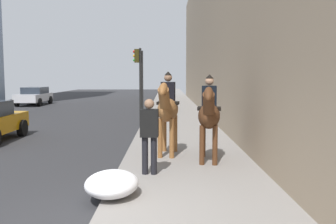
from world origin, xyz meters
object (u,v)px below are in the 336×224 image
object	(u,v)px
mounted_horse_far	(209,114)
car_mid_lane	(34,96)
pedestrian_greeting	(149,131)
traffic_light_near_curb	(139,72)
traffic_light_far_curb	(141,70)
mounted_horse_near	(168,109)

from	to	relation	value
mounted_horse_far	car_mid_lane	world-z (taller)	mounted_horse_far
mounted_horse_far	pedestrian_greeting	bearing A→B (deg)	-42.25
traffic_light_near_curb	traffic_light_far_curb	size ratio (longest dim) A/B	0.93
mounted_horse_far	pedestrian_greeting	xyz separation A→B (m)	(-1.25, 1.47, -0.26)
car_mid_lane	mounted_horse_near	bearing A→B (deg)	27.69
mounted_horse_far	traffic_light_far_curb	xyz separation A→B (m)	(16.46, 2.84, 1.36)
traffic_light_near_curb	traffic_light_far_curb	distance (m)	6.25
car_mid_lane	traffic_light_near_curb	xyz separation A→B (m)	(-10.46, -9.19, 1.78)
mounted_horse_far	car_mid_lane	xyz separation A→B (m)	(20.68, 11.74, -0.60)
mounted_horse_near	pedestrian_greeting	distance (m)	2.12
mounted_horse_far	traffic_light_near_curb	world-z (taller)	traffic_light_near_curb
mounted_horse_far	car_mid_lane	size ratio (longest dim) A/B	0.50
traffic_light_far_curb	car_mid_lane	bearing A→B (deg)	64.61
pedestrian_greeting	car_mid_lane	world-z (taller)	pedestrian_greeting
mounted_horse_far	pedestrian_greeting	distance (m)	1.95
pedestrian_greeting	mounted_horse_far	bearing A→B (deg)	-46.41
mounted_horse_near	traffic_light_near_curb	xyz separation A→B (m)	(9.41, 1.49, 1.11)
mounted_horse_far	traffic_light_near_curb	bearing A→B (deg)	-158.47
car_mid_lane	pedestrian_greeting	bearing A→B (deg)	24.53
mounted_horse_far	traffic_light_far_curb	distance (m)	16.76
pedestrian_greeting	car_mid_lane	size ratio (longest dim) A/B	0.38
mounted_horse_far	traffic_light_far_curb	size ratio (longest dim) A/B	0.55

